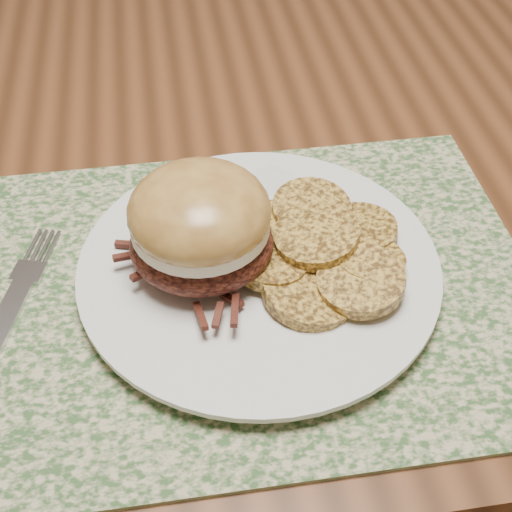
{
  "coord_description": "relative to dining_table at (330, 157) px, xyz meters",
  "views": [
    {
      "loc": [
        -0.18,
        -0.62,
        1.16
      ],
      "look_at": [
        -0.12,
        -0.26,
        0.79
      ],
      "focal_mm": 50.0,
      "sensor_mm": 36.0,
      "label": 1
    }
  ],
  "objects": [
    {
      "name": "dining_table",
      "position": [
        0.0,
        0.0,
        0.0
      ],
      "size": [
        1.5,
        0.9,
        0.75
      ],
      "color": "brown",
      "rests_on": "ground"
    },
    {
      "name": "fork",
      "position": [
        -0.31,
        -0.27,
        0.09
      ],
      "size": [
        0.07,
        0.2,
        0.0
      ],
      "rotation": [
        0.0,
        0.0,
        -0.29
      ],
      "color": "#B6B5BD",
      "rests_on": "placemat"
    },
    {
      "name": "dinner_plate",
      "position": [
        -0.12,
        -0.25,
        0.09
      ],
      "size": [
        0.26,
        0.26,
        0.02
      ],
      "primitive_type": "cylinder",
      "color": "silver",
      "rests_on": "placemat"
    },
    {
      "name": "roasted_potatoes",
      "position": [
        -0.07,
        -0.25,
        0.11
      ],
      "size": [
        0.15,
        0.17,
        0.04
      ],
      "color": "gold",
      "rests_on": "dinner_plate"
    },
    {
      "name": "placemat",
      "position": [
        -0.13,
        -0.26,
        0.08
      ],
      "size": [
        0.45,
        0.33,
        0.0
      ],
      "primitive_type": "cube",
      "color": "#34552B",
      "rests_on": "dining_table"
    },
    {
      "name": "pork_sandwich",
      "position": [
        -0.16,
        -0.24,
        0.14
      ],
      "size": [
        0.12,
        0.11,
        0.08
      ],
      "rotation": [
        0.0,
        0.0,
        -0.11
      ],
      "color": "black",
      "rests_on": "dinner_plate"
    },
    {
      "name": "ground",
      "position": [
        0.0,
        0.0,
        -0.67
      ],
      "size": [
        3.5,
        3.5,
        0.0
      ],
      "primitive_type": "plane",
      "color": "brown",
      "rests_on": "ground"
    }
  ]
}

